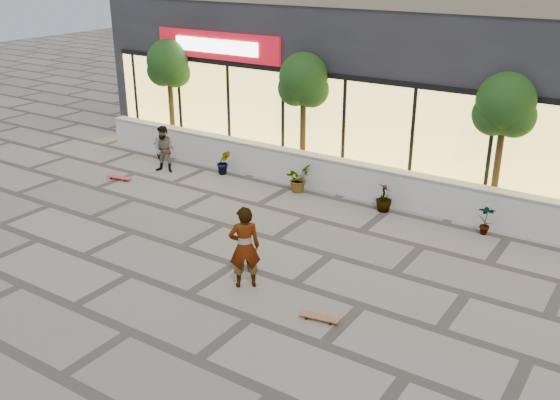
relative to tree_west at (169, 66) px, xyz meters
The scene contains 15 objects.
ground 12.21m from the tree_west, 40.55° to the right, with size 80.00×80.00×0.00m, color gray.
planter_wall 9.36m from the tree_west, ahead, with size 22.00×0.42×1.04m.
retail_building 10.27m from the tree_west, 28.00° to the left, with size 24.00×9.17×8.50m.
shrub_a 2.91m from the tree_west, 68.20° to the right, with size 0.43×0.29×0.81m, color #1A3B12.
shrub_b 4.37m from the tree_west, 20.75° to the right, with size 0.45×0.36×0.81m, color #1A3B12.
shrub_c 6.74m from the tree_west, 11.58° to the right, with size 0.73×0.63×0.81m, color #1A3B12.
shrub_d 9.35m from the tree_west, ahead, with size 0.45×0.45×0.81m, color #1A3B12.
shrub_e 12.05m from the tree_west, ahead, with size 0.43×0.29×0.81m, color #1A3B12.
tree_west is the anchor object (origin of this frame).
tree_midwest 5.50m from the tree_west, ahead, with size 1.60×1.50×3.92m.
tree_mideast 11.50m from the tree_west, ahead, with size 1.60×1.50×3.92m.
skater_center 10.76m from the tree_west, 39.45° to the right, with size 0.67×0.44×1.84m, color silver.
skater_left 3.45m from the tree_west, 53.25° to the right, with size 0.74×0.58×1.53m, color tan.
skateboard_center 12.71m from the tree_west, 34.62° to the right, with size 0.83×0.35×0.10m.
skateboard_left 4.63m from the tree_west, 75.96° to the right, with size 0.86×0.34×0.10m.
Camera 1 is at (6.26, -8.47, 6.72)m, focal length 40.00 mm.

